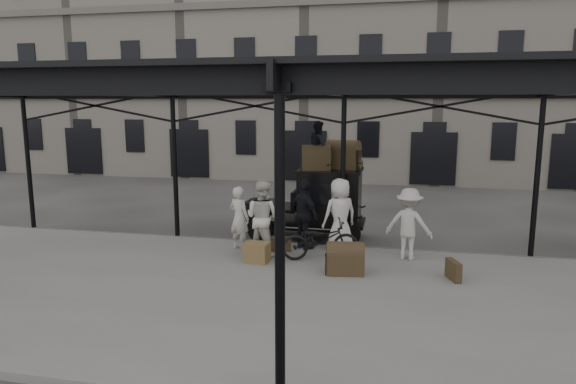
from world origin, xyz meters
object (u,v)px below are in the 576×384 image
object	(u,v)px
porter_left	(239,218)
porter_official	(304,214)
taxi	(320,201)
bicycle	(320,240)
steamer_trunk_platform	(345,260)
steamer_trunk_roof_near	(316,160)

from	to	relation	value
porter_left	porter_official	world-z (taller)	porter_official
taxi	porter_left	size ratio (longest dim) A/B	2.07
porter_left	bicycle	bearing A→B (deg)	-167.65
porter_left	bicycle	xyz separation A→B (m)	(2.32, -0.47, -0.36)
taxi	porter_official	distance (m)	1.63
taxi	bicycle	size ratio (longest dim) A/B	1.84
bicycle	steamer_trunk_platform	xyz separation A→B (m)	(0.74, -0.97, -0.20)
steamer_trunk_roof_near	steamer_trunk_platform	bearing A→B (deg)	-81.06
bicycle	steamer_trunk_roof_near	world-z (taller)	steamer_trunk_roof_near
porter_left	steamer_trunk_roof_near	world-z (taller)	steamer_trunk_roof_near
porter_official	steamer_trunk_platform	bearing A→B (deg)	167.96
taxi	bicycle	world-z (taller)	taxi
porter_official	steamer_trunk_roof_near	xyz separation A→B (m)	(0.10, 1.37, 1.37)
steamer_trunk_roof_near	porter_left	bearing A→B (deg)	-147.43
porter_left	porter_official	xyz separation A→B (m)	(1.73, 0.43, 0.08)
bicycle	steamer_trunk_roof_near	bearing A→B (deg)	-5.87
steamer_trunk_roof_near	steamer_trunk_platform	world-z (taller)	steamer_trunk_roof_near
taxi	porter_official	world-z (taller)	taxi
porter_left	steamer_trunk_platform	xyz separation A→B (m)	(3.06, -1.43, -0.56)
taxi	porter_left	distance (m)	2.80
porter_official	steamer_trunk_platform	distance (m)	2.37
porter_official	steamer_trunk_roof_near	size ratio (longest dim) A/B	2.31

